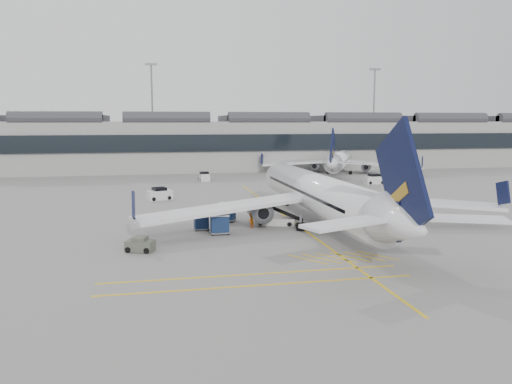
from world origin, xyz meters
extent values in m
plane|color=gray|center=(0.00, 0.00, 0.00)|extent=(220.00, 220.00, 0.00)
cube|color=#9E9E99|center=(0.00, 72.00, 5.50)|extent=(200.00, 20.00, 11.00)
cube|color=black|center=(0.00, 61.80, 6.50)|extent=(200.00, 0.50, 3.60)
cube|color=#38383D|center=(0.00, 72.00, 11.70)|extent=(200.00, 18.00, 1.40)
cylinder|color=slate|center=(-5.00, 86.00, 12.50)|extent=(0.44, 0.44, 25.00)
cube|color=slate|center=(-5.00, 86.00, 25.20)|extent=(3.00, 0.60, 0.50)
cylinder|color=slate|center=(55.00, 86.00, 12.50)|extent=(0.44, 0.44, 25.00)
cube|color=slate|center=(55.00, 86.00, 25.20)|extent=(3.00, 0.60, 0.50)
cube|color=gold|center=(10.00, 10.00, 0.01)|extent=(0.25, 60.00, 0.01)
cylinder|color=white|center=(12.21, 6.04, 3.40)|extent=(4.15, 32.39, 4.06)
cone|color=white|center=(12.16, 24.39, 3.40)|extent=(4.07, 4.33, 4.06)
cone|color=white|center=(12.26, -12.74, 3.83)|extent=(4.07, 5.19, 4.06)
cube|color=white|center=(1.96, 4.39, 2.43)|extent=(18.65, 9.41, 0.38)
cube|color=white|center=(22.47, 4.45, 2.43)|extent=(18.66, 9.32, 0.38)
cylinder|color=slate|center=(5.95, 6.56, 1.67)|extent=(2.28, 3.89, 2.27)
cylinder|color=slate|center=(18.47, 6.60, 1.67)|extent=(2.28, 3.89, 2.27)
cube|color=black|center=(12.26, -12.09, 6.85)|extent=(0.35, 8.22, 9.04)
cylinder|color=black|center=(12.17, 18.45, 0.35)|extent=(0.30, 0.69, 0.69)
cylinder|color=black|center=(9.52, 3.33, 0.43)|extent=(0.76, 0.87, 0.86)
cylinder|color=black|center=(14.91, 3.35, 0.43)|extent=(0.76, 0.87, 0.86)
cylinder|color=white|center=(34.40, 56.93, 2.95)|extent=(15.77, 26.63, 3.52)
cone|color=white|center=(41.56, 71.13, 2.95)|extent=(4.82, 4.92, 3.52)
cone|color=white|center=(27.08, 42.40, 3.32)|extent=(5.16, 5.59, 3.52)
cube|color=white|center=(25.84, 59.68, 2.10)|extent=(16.23, 5.75, 0.33)
cube|color=white|center=(41.70, 51.68, 2.10)|extent=(13.66, 13.59, 0.33)
cylinder|color=slate|center=(29.77, 59.79, 1.45)|extent=(3.27, 3.89, 1.96)
cylinder|color=slate|center=(39.46, 54.91, 1.45)|extent=(3.27, 3.89, 1.96)
cube|color=black|center=(27.33, 42.90, 5.94)|extent=(3.46, 6.48, 7.83)
cylinder|color=black|center=(39.25, 66.54, 0.30)|extent=(0.50, 0.65, 0.60)
cylinder|color=black|center=(31.26, 55.90, 0.37)|extent=(0.92, 0.96, 0.75)
cylinder|color=black|center=(35.44, 53.79, 0.37)|extent=(0.92, 0.96, 0.75)
cube|color=silver|center=(7.77, 6.83, 0.38)|extent=(4.47, 2.91, 0.77)
cube|color=black|center=(8.81, 6.48, 1.26)|extent=(3.90, 2.35, 1.62)
cube|color=silver|center=(6.64, 7.23, 1.15)|extent=(1.40, 1.67, 0.98)
cylinder|color=black|center=(6.08, 6.61, 0.24)|extent=(0.52, 0.34, 0.48)
cylinder|color=black|center=(6.57, 8.06, 0.24)|extent=(0.52, 0.34, 0.48)
cylinder|color=black|center=(8.97, 5.61, 0.24)|extent=(0.52, 0.34, 0.48)
cylinder|color=black|center=(9.47, 7.06, 0.24)|extent=(0.52, 0.34, 0.48)
cube|color=gray|center=(1.30, 3.50, 0.20)|extent=(1.91, 1.59, 0.13)
cube|color=navy|center=(1.30, 3.50, 1.09)|extent=(1.75, 1.53, 1.61)
cube|color=silver|center=(1.30, 3.50, 1.93)|extent=(1.80, 1.59, 0.11)
cylinder|color=black|center=(0.51, 2.91, 0.12)|extent=(0.25, 0.12, 0.24)
cylinder|color=black|center=(0.53, 4.13, 0.12)|extent=(0.25, 0.12, 0.24)
cylinder|color=black|center=(2.06, 2.88, 0.12)|extent=(0.25, 0.12, 0.24)
cylinder|color=black|center=(2.08, 4.10, 0.12)|extent=(0.25, 0.12, 0.24)
cube|color=gray|center=(-0.30, 5.73, 0.16)|extent=(1.59, 1.35, 0.11)
cube|color=navy|center=(-0.30, 5.73, 0.87)|extent=(1.46, 1.29, 1.29)
cube|color=silver|center=(-0.30, 5.73, 1.55)|extent=(1.51, 1.34, 0.09)
cylinder|color=black|center=(-0.89, 5.20, 0.10)|extent=(0.20, 0.10, 0.20)
cylinder|color=black|center=(-0.95, 6.18, 0.10)|extent=(0.20, 0.10, 0.20)
cylinder|color=black|center=(0.36, 5.28, 0.10)|extent=(0.20, 0.10, 0.20)
cylinder|color=black|center=(0.29, 6.26, 0.10)|extent=(0.20, 0.10, 0.20)
cube|color=gray|center=(2.87, 9.64, 0.21)|extent=(2.42, 2.24, 0.14)
cube|color=navy|center=(2.87, 9.64, 1.12)|extent=(2.24, 2.12, 1.66)
cube|color=silver|center=(2.87, 9.64, 1.99)|extent=(2.31, 2.19, 0.11)
cylinder|color=black|center=(1.89, 9.38, 0.13)|extent=(0.28, 0.20, 0.25)
cylinder|color=black|center=(2.38, 10.54, 0.13)|extent=(0.28, 0.20, 0.25)
cylinder|color=black|center=(3.36, 8.75, 0.13)|extent=(0.28, 0.20, 0.25)
cylinder|color=black|center=(3.85, 9.90, 0.13)|extent=(0.28, 0.20, 0.25)
cube|color=gray|center=(1.50, 4.12, 0.16)|extent=(1.70, 1.49, 0.11)
cube|color=navy|center=(1.50, 4.12, 0.87)|extent=(1.57, 1.42, 1.28)
cube|color=silver|center=(1.50, 4.12, 1.54)|extent=(1.62, 1.48, 0.09)
cylinder|color=black|center=(0.80, 3.76, 0.10)|extent=(0.21, 0.12, 0.19)
cylinder|color=black|center=(0.98, 4.71, 0.10)|extent=(0.21, 0.12, 0.19)
cylinder|color=black|center=(2.02, 3.53, 0.10)|extent=(0.21, 0.12, 0.19)
cylinder|color=black|center=(2.19, 4.49, 0.10)|extent=(0.21, 0.12, 0.19)
imported|color=#FF650D|center=(7.31, 6.82, 0.83)|extent=(0.67, 0.72, 1.65)
imported|color=orange|center=(4.81, 5.70, 0.81)|extent=(1.00, 0.99, 1.63)
cube|color=#515548|center=(-6.19, -1.76, 0.51)|extent=(2.65, 2.14, 0.92)
cube|color=#515548|center=(-6.19, -1.76, 1.06)|extent=(1.44, 1.44, 0.46)
cylinder|color=black|center=(-7.18, -2.00, 0.26)|extent=(0.56, 0.41, 0.52)
cylinder|color=black|center=(-6.74, -0.89, 0.26)|extent=(0.56, 0.41, 0.52)
cylinder|color=black|center=(-5.64, -2.62, 0.26)|extent=(0.56, 0.41, 0.52)
cylinder|color=black|center=(-5.20, -1.51, 0.26)|extent=(0.56, 0.41, 0.52)
cone|color=#F24C0A|center=(11.92, 21.76, 0.27)|extent=(0.39, 0.39, 0.54)
cone|color=#F24C0A|center=(11.58, 2.91, 0.24)|extent=(0.35, 0.35, 0.49)
cube|color=silver|center=(-4.26, 26.87, 0.67)|extent=(3.83, 2.82, 1.34)
cube|color=black|center=(-4.26, 26.87, 1.48)|extent=(2.18, 2.12, 0.57)
cylinder|color=black|center=(-5.07, 25.75, 0.29)|extent=(0.61, 0.40, 0.57)
cylinder|color=black|center=(-5.60, 27.18, 0.29)|extent=(0.61, 0.40, 0.57)
cylinder|color=black|center=(-2.91, 26.55, 0.29)|extent=(0.61, 0.40, 0.57)
cylinder|color=black|center=(-3.45, 27.98, 0.29)|extent=(0.61, 0.40, 0.57)
cube|color=silver|center=(4.21, 48.61, 0.67)|extent=(1.89, 3.51, 1.33)
cube|color=black|center=(4.21, 48.61, 1.47)|extent=(1.70, 1.79, 0.57)
cylinder|color=black|center=(5.03, 47.51, 0.29)|extent=(0.24, 0.58, 0.57)
cylinder|color=black|center=(3.51, 47.43, 0.29)|extent=(0.24, 0.58, 0.57)
cylinder|color=black|center=(4.91, 49.79, 0.29)|extent=(0.24, 0.58, 0.57)
cylinder|color=black|center=(3.39, 49.71, 0.29)|extent=(0.24, 0.58, 0.57)
cube|color=silver|center=(33.45, 37.94, 0.68)|extent=(3.64, 2.02, 1.37)
cube|color=black|center=(33.45, 37.94, 1.51)|extent=(1.88, 1.79, 0.59)
cylinder|color=black|center=(32.34, 37.07, 0.29)|extent=(0.60, 0.26, 0.59)
cylinder|color=black|center=(32.22, 38.63, 0.29)|extent=(0.60, 0.26, 0.59)
cylinder|color=black|center=(34.68, 37.25, 0.29)|extent=(0.60, 0.26, 0.59)
cylinder|color=black|center=(34.56, 38.81, 0.29)|extent=(0.60, 0.26, 0.59)
camera|label=1|loc=(-4.79, -44.24, 10.95)|focal=35.00mm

